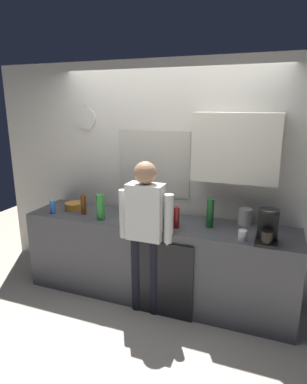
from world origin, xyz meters
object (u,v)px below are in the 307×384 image
object	(u,v)px
bottle_dark_sauce	(165,222)
bottle_red_vinegar	(176,217)
bottle_olive_oil	(124,204)
cup_white_mug	(243,235)
mixing_bowl	(74,206)
bottle_amber_beer	(84,204)
dish_soap	(53,207)
coffee_maker	(268,228)
potted_plant	(152,213)
bottle_green_wine	(210,213)
bottle_clear_soda	(101,207)
person_at_sink	(146,226)
storage_canister	(245,216)

from	to	relation	value
bottle_dark_sauce	bottle_red_vinegar	world-z (taller)	bottle_red_vinegar
bottle_olive_oil	cup_white_mug	size ratio (longest dim) A/B	2.63
mixing_bowl	bottle_red_vinegar	bearing A→B (deg)	-6.72
bottle_amber_beer	dish_soap	distance (m)	0.36
coffee_maker	potted_plant	world-z (taller)	coffee_maker
bottle_green_wine	bottle_olive_oil	bearing A→B (deg)	177.40
bottle_green_wine	bottle_red_vinegar	size ratio (longest dim) A/B	1.36
bottle_red_vinegar	bottle_green_wine	bearing A→B (deg)	23.57
bottle_clear_soda	mixing_bowl	distance (m)	0.53
bottle_dark_sauce	person_at_sink	world-z (taller)	person_at_sink
bottle_dark_sauce	mixing_bowl	bearing A→B (deg)	167.78
bottle_green_wine	bottle_red_vinegar	xyz separation A→B (m)	(-0.31, -0.14, -0.04)
bottle_clear_soda	dish_soap	distance (m)	0.62
coffee_maker	bottle_clear_soda	size ratio (longest dim) A/B	1.18
cup_white_mug	bottle_red_vinegar	bearing A→B (deg)	172.94
coffee_maker	bottle_red_vinegar	bearing A→B (deg)	174.93
coffee_maker	person_at_sink	bearing A→B (deg)	-174.83
coffee_maker	cup_white_mug	distance (m)	0.23
storage_canister	bottle_olive_oil	bearing A→B (deg)	-172.48
bottle_amber_beer	mixing_bowl	bearing A→B (deg)	150.96
potted_plant	storage_canister	size ratio (longest dim) A/B	1.35
bottle_red_vinegar	bottle_amber_beer	world-z (taller)	bottle_amber_beer
dish_soap	person_at_sink	world-z (taller)	person_at_sink
storage_canister	potted_plant	bearing A→B (deg)	-157.26
potted_plant	person_at_sink	bearing A→B (deg)	-93.22
bottle_amber_beer	cup_white_mug	distance (m)	1.78
cup_white_mug	dish_soap	xyz separation A→B (m)	(-2.12, 0.01, 0.03)
bottle_red_vinegar	bottle_clear_soda	distance (m)	0.84
storage_canister	bottle_red_vinegar	bearing A→B (deg)	-151.05
bottle_red_vinegar	bottle_dark_sauce	bearing A→B (deg)	-125.73
mixing_bowl	dish_soap	world-z (taller)	dish_soap
bottle_olive_oil	storage_canister	bearing A→B (deg)	7.52
mixing_bowl	person_at_sink	size ratio (longest dim) A/B	0.14
bottle_dark_sauce	dish_soap	world-z (taller)	same
bottle_clear_soda	person_at_sink	distance (m)	0.60
bottle_red_vinegar	potted_plant	bearing A→B (deg)	-175.53
dish_soap	person_at_sink	distance (m)	1.20
bottle_olive_oil	storage_canister	xyz separation A→B (m)	(1.31, 0.17, -0.04)
coffee_maker	bottle_dark_sauce	world-z (taller)	coffee_maker
bottle_amber_beer	potted_plant	distance (m)	0.86
dish_soap	person_at_sink	bearing A→B (deg)	-5.27
coffee_maker	bottle_amber_beer	xyz separation A→B (m)	(-1.99, 0.12, -0.03)
bottle_red_vinegar	bottle_amber_beer	distance (m)	1.11
bottle_amber_beer	cup_white_mug	xyz separation A→B (m)	(1.78, -0.12, -0.07)
bottle_amber_beer	dish_soap	world-z (taller)	bottle_amber_beer
bottle_red_vinegar	storage_canister	distance (m)	0.73
bottle_dark_sauce	storage_canister	size ratio (longest dim) A/B	1.06
mixing_bowl	potted_plant	bearing A→B (deg)	-9.31
bottle_red_vinegar	dish_soap	xyz separation A→B (m)	(-1.46, -0.07, -0.03)
cup_white_mug	bottle_amber_beer	bearing A→B (deg)	176.02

